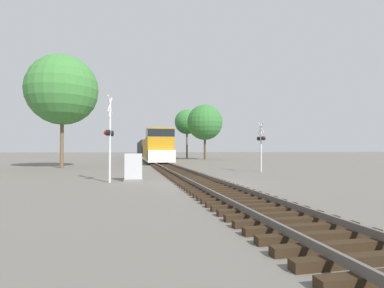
{
  "coord_description": "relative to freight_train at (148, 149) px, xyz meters",
  "views": [
    {
      "loc": [
        -3.54,
        -14.96,
        1.72
      ],
      "look_at": [
        1.74,
        10.16,
        2.22
      ],
      "focal_mm": 28.0,
      "sensor_mm": 36.0,
      "label": 1
    }
  ],
  "objects": [
    {
      "name": "ground_plane",
      "position": [
        0.0,
        -42.03,
        -1.87
      ],
      "size": [
        400.0,
        400.0,
        0.0
      ],
      "primitive_type": "plane",
      "color": "#666059"
    },
    {
      "name": "rail_track_bed",
      "position": [
        0.0,
        -42.03,
        -1.73
      ],
      "size": [
        2.6,
        160.0,
        0.31
      ],
      "color": "black",
      "rests_on": "ground"
    },
    {
      "name": "freight_train",
      "position": [
        0.0,
        0.0,
        0.0
      ],
      "size": [
        3.11,
        49.86,
        4.25
      ],
      "color": "#B77A14",
      "rests_on": "ground"
    },
    {
      "name": "crossing_signal_near",
      "position": [
        -4.57,
        -40.71,
        0.65
      ],
      "size": [
        0.47,
        1.02,
        4.56
      ],
      "rotation": [
        0.0,
        0.0,
        -1.75
      ],
      "color": "silver",
      "rests_on": "ground"
    },
    {
      "name": "crossing_signal_far",
      "position": [
        6.47,
        -35.44,
        0.49
      ],
      "size": [
        0.37,
        1.01,
        3.88
      ],
      "rotation": [
        0.0,
        0.0,
        1.63
      ],
      "color": "silver",
      "rests_on": "ground"
    },
    {
      "name": "relay_cabinet",
      "position": [
        -3.32,
        -40.16,
        -1.12
      ],
      "size": [
        1.04,
        0.66,
        1.51
      ],
      "color": "slate",
      "rests_on": "ground"
    },
    {
      "name": "tree_far_right",
      "position": [
        -9.78,
        -26.83,
        5.53
      ],
      "size": [
        6.62,
        6.62,
        10.72
      ],
      "color": "brown",
      "rests_on": "ground"
    },
    {
      "name": "tree_mid_background",
      "position": [
        9.73,
        -5.05,
        4.78
      ],
      "size": [
        6.35,
        6.35,
        9.84
      ],
      "color": "brown",
      "rests_on": "ground"
    },
    {
      "name": "tree_deep_background",
      "position": [
        8.13,
        3.64,
        5.62
      ],
      "size": [
        5.1,
        5.1,
        10.07
      ],
      "color": "brown",
      "rests_on": "ground"
    }
  ]
}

